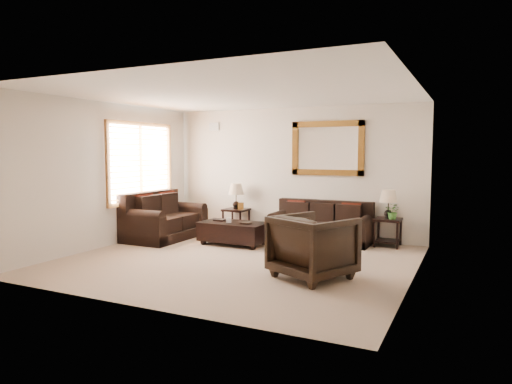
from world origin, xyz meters
The scene contains 11 objects.
room centered at (0.00, 0.00, 1.35)m, with size 5.51×5.01×2.71m.
window centered at (-2.70, 0.90, 1.55)m, with size 0.07×1.96×1.66m.
mirror centered at (0.76, 2.47, 1.85)m, with size 1.50×0.06×1.10m.
air_vent centered at (-1.90, 2.48, 2.35)m, with size 0.25×0.02×0.18m, color #999999.
sofa centered at (0.76, 2.11, 0.29)m, with size 1.96×0.85×0.80m.
loveseat centered at (-2.29, 1.04, 0.35)m, with size 1.01×1.70×0.96m.
end_table_left centered at (-1.20, 2.21, 0.71)m, with size 0.50×0.50×1.09m.
end_table_right centered at (2.04, 2.22, 0.70)m, with size 0.49×0.49×1.07m.
coffee_table centered at (-0.66, 1.09, 0.27)m, with size 1.29×0.71×0.54m.
armchair centered at (1.46, -0.47, 0.49)m, with size 0.96×0.90×0.99m, color black.
potted_plant centered at (2.14, 2.13, 0.65)m, with size 0.27×0.30×0.23m, color #2E5E20.
Camera 1 is at (3.47, -6.51, 1.77)m, focal length 32.00 mm.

